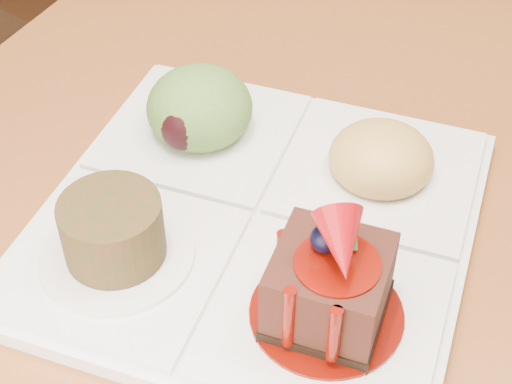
% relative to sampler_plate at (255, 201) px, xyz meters
% --- Properties ---
extents(sampler_plate, '(0.31, 0.31, 0.11)m').
position_rel_sampler_plate_xyz_m(sampler_plate, '(0.00, 0.00, 0.00)').
color(sampler_plate, white).
rests_on(sampler_plate, dining_table).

